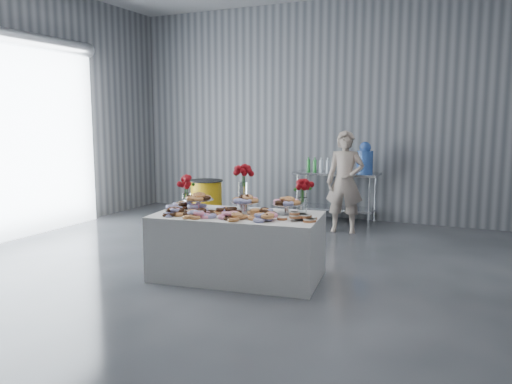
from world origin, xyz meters
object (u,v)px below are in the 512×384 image
at_px(display_table, 238,246).
at_px(prep_table, 336,188).
at_px(water_jug, 365,159).
at_px(trash_barrel, 206,201).
at_px(person, 345,182).

distance_m(display_table, prep_table, 3.65).
relative_size(prep_table, water_jug, 2.71).
xyz_separation_m(water_jug, trash_barrel, (-2.60, -1.03, -0.76)).
bearing_deg(display_table, person, 79.59).
distance_m(prep_table, water_jug, 0.73).
relative_size(display_table, trash_barrel, 2.48).
height_order(water_jug, person, person).
height_order(display_table, person, person).
bearing_deg(prep_table, water_jug, -0.00).
bearing_deg(person, trash_barrel, 178.42).
relative_size(prep_table, trash_barrel, 1.96).
xyz_separation_m(display_table, person, (0.53, 2.87, 0.46)).
distance_m(water_jug, trash_barrel, 2.90).
xyz_separation_m(display_table, trash_barrel, (-1.93, 2.61, 0.01)).
bearing_deg(display_table, prep_table, 87.29).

